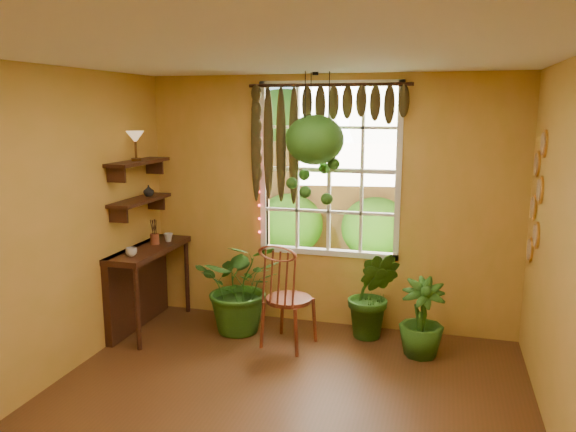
% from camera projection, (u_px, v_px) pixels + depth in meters
% --- Properties ---
extents(ceiling, '(4.50, 4.50, 0.00)m').
position_uv_depth(ceiling, '(261.00, 53.00, 3.62)').
color(ceiling, white).
rests_on(ceiling, wall_back).
extents(wall_back, '(4.00, 0.00, 4.00)m').
position_uv_depth(wall_back, '(328.00, 203.00, 6.00)').
color(wall_back, gold).
rests_on(wall_back, floor).
extents(wall_left, '(0.00, 4.50, 4.50)m').
position_uv_depth(wall_left, '(21.00, 238.00, 4.40)').
color(wall_left, gold).
rests_on(wall_left, floor).
extents(window, '(1.52, 0.10, 1.86)m').
position_uv_depth(window, '(329.00, 170.00, 5.96)').
color(window, white).
rests_on(window, wall_back).
extents(valance_vine, '(1.70, 0.12, 1.10)m').
position_uv_depth(valance_vine, '(320.00, 115.00, 5.76)').
color(valance_vine, '#3D1F10').
rests_on(valance_vine, window).
extents(string_lights, '(0.03, 0.03, 1.54)m').
position_uv_depth(string_lights, '(259.00, 164.00, 6.07)').
color(string_lights, '#FF2633').
rests_on(string_lights, window).
extents(wall_plates, '(0.04, 0.32, 1.10)m').
position_uv_depth(wall_plates, '(536.00, 199.00, 5.00)').
color(wall_plates, beige).
rests_on(wall_plates, wall_right).
extents(counter_ledge, '(0.40, 1.20, 0.90)m').
position_uv_depth(counter_ledge, '(141.00, 278.00, 6.04)').
color(counter_ledge, '#3D1F10').
rests_on(counter_ledge, floor).
extents(shelf_lower, '(0.25, 0.90, 0.04)m').
position_uv_depth(shelf_lower, '(140.00, 200.00, 5.87)').
color(shelf_lower, '#3D1F10').
rests_on(shelf_lower, wall_left).
extents(shelf_upper, '(0.25, 0.90, 0.04)m').
position_uv_depth(shelf_upper, '(138.00, 162.00, 5.79)').
color(shelf_upper, '#3D1F10').
rests_on(shelf_upper, wall_left).
extents(backyard, '(14.00, 10.00, 12.00)m').
position_uv_depth(backyard, '(391.00, 167.00, 10.32)').
color(backyard, '#285017').
rests_on(backyard, ground).
extents(windsor_chair, '(0.56, 0.58, 1.22)m').
position_uv_depth(windsor_chair, '(287.00, 312.00, 5.57)').
color(windsor_chair, brown).
rests_on(windsor_chair, floor).
extents(potted_plant_left, '(1.07, 0.98, 1.01)m').
position_uv_depth(potted_plant_left, '(242.00, 286.00, 5.92)').
color(potted_plant_left, '#1C4813').
rests_on(potted_plant_left, floor).
extents(potted_plant_mid, '(0.53, 0.44, 0.94)m').
position_uv_depth(potted_plant_mid, '(373.00, 295.00, 5.75)').
color(potted_plant_mid, '#1C4813').
rests_on(potted_plant_mid, floor).
extents(potted_plant_right, '(0.49, 0.49, 0.76)m').
position_uv_depth(potted_plant_right, '(422.00, 318.00, 5.35)').
color(potted_plant_right, '#1C4813').
rests_on(potted_plant_right, floor).
extents(hanging_basket, '(0.59, 0.59, 1.31)m').
position_uv_depth(hanging_basket, '(315.00, 148.00, 5.60)').
color(hanging_basket, black).
rests_on(hanging_basket, ceiling).
extents(cup_a, '(0.13, 0.13, 0.09)m').
position_uv_depth(cup_a, '(131.00, 252.00, 5.57)').
color(cup_a, silver).
rests_on(cup_a, counter_ledge).
extents(cup_b, '(0.10, 0.10, 0.09)m').
position_uv_depth(cup_b, '(168.00, 237.00, 6.19)').
color(cup_b, beige).
rests_on(cup_b, counter_ledge).
extents(brush_jar, '(0.09, 0.09, 0.35)m').
position_uv_depth(brush_jar, '(154.00, 232.00, 6.04)').
color(brush_jar, brown).
rests_on(brush_jar, counter_ledge).
extents(shelf_vase, '(0.13, 0.13, 0.12)m').
position_uv_depth(shelf_vase, '(149.00, 191.00, 6.02)').
color(shelf_vase, '#B2AD99').
rests_on(shelf_vase, shelf_lower).
extents(tiffany_lamp, '(0.18, 0.18, 0.30)m').
position_uv_depth(tiffany_lamp, '(135.00, 139.00, 5.69)').
color(tiffany_lamp, brown).
rests_on(tiffany_lamp, shelf_upper).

